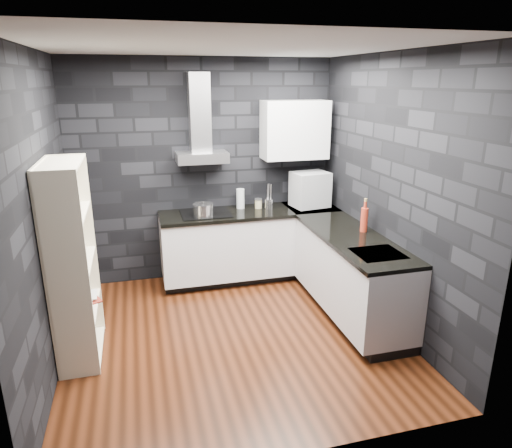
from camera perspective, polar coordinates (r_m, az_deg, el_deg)
name	(u,v)px	position (r m, az deg, el deg)	size (l,w,h in m)	color
ground	(234,335)	(4.70, -2.80, -13.69)	(3.20, 3.20, 0.00)	#421C0D
ceiling	(229,46)	(4.02, -3.41, 21.30)	(3.20, 3.20, 0.00)	silver
wall_back	(204,172)	(5.72, -6.47, 6.53)	(3.20, 0.05, 2.70)	black
wall_front	(289,276)	(2.68, 4.19, -6.47)	(3.20, 0.05, 2.70)	black
wall_left	(38,218)	(4.16, -25.55, 0.66)	(0.05, 3.20, 2.70)	black
wall_right	(391,194)	(4.75, 16.51, 3.63)	(0.05, 3.20, 2.70)	black
toekick_back	(250,273)	(5.93, -0.81, -6.12)	(2.18, 0.50, 0.10)	black
toekick_right	(352,309)	(5.16, 11.91, -10.40)	(0.50, 1.78, 0.10)	black
counter_back_cab	(250,243)	(5.74, -0.73, -2.34)	(2.20, 0.60, 0.76)	silver
counter_right_cab	(351,273)	(4.96, 11.80, -6.07)	(0.60, 1.80, 0.76)	silver
counter_back_top	(250,212)	(5.60, -0.72, 1.47)	(2.20, 0.62, 0.04)	black
counter_right_top	(353,238)	(4.81, 11.99, -1.71)	(0.62, 1.80, 0.04)	black
counter_corner_top	(311,208)	(5.85, 6.87, 2.04)	(0.62, 0.62, 0.04)	black
hood_body	(202,157)	(5.49, -6.75, 8.28)	(0.60, 0.34, 0.12)	#B4B4B8
hood_chimney	(200,113)	(5.50, -7.06, 13.64)	(0.24, 0.20, 0.90)	#B4B4B8
upper_cabinet	(295,130)	(5.72, 4.86, 11.65)	(0.80, 0.35, 0.70)	silver
cooktop	(206,213)	(5.50, -6.31, 1.34)	(0.58, 0.50, 0.01)	black
sink_rim	(378,254)	(4.40, 15.01, -3.60)	(0.44, 0.40, 0.01)	#B4B4B8
pot	(203,211)	(5.35, -6.61, 1.68)	(0.23, 0.23, 0.14)	silver
glass_vase	(240,199)	(5.69, -1.96, 3.19)	(0.10, 0.10, 0.25)	silver
storage_jar	(258,204)	(5.70, 0.30, 2.52)	(0.09, 0.09, 0.11)	tan
utensil_crock	(269,204)	(5.66, 1.61, 2.50)	(0.10, 0.10, 0.12)	silver
appliance_garage	(310,189)	(5.76, 6.77, 4.32)	(0.43, 0.34, 0.43)	#A2A5AA
red_bottle	(364,220)	(4.94, 13.37, 0.51)	(0.07, 0.07, 0.26)	#A42F1B
bookshelf	(73,263)	(4.33, -21.95, -4.56)	(0.34, 0.80, 1.80)	#F0E6C7
fruit_bowl	(70,266)	(4.18, -22.22, -4.84)	(0.21, 0.21, 0.05)	silver
book_red	(77,292)	(4.55, -21.43, -7.91)	(0.18, 0.02, 0.25)	maroon
book_second	(77,287)	(4.61, -21.44, -7.30)	(0.17, 0.02, 0.23)	#B2B2B2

